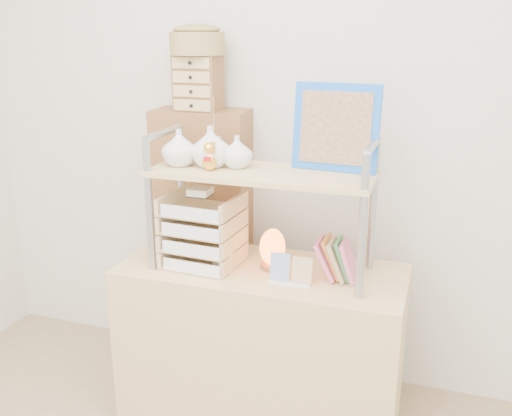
{
  "coord_description": "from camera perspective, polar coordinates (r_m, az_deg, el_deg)",
  "views": [
    {
      "loc": [
        0.68,
        -0.9,
        1.71
      ],
      "look_at": [
        -0.02,
        1.2,
        1.01
      ],
      "focal_mm": 40.0,
      "sensor_mm": 36.0,
      "label": 1
    }
  ],
  "objects": [
    {
      "name": "cabinet",
      "position": [
        2.9,
        -5.15,
        -3.57
      ],
      "size": [
        0.47,
        0.27,
        1.35
      ],
      "primitive_type": "cube",
      "rotation": [
        0.0,
        0.0,
        0.07
      ],
      "color": "brown",
      "rests_on": "ground"
    },
    {
      "name": "desk_clock",
      "position": [
        2.36,
        -3.3,
        -5.1
      ],
      "size": [
        0.08,
        0.04,
        0.11
      ],
      "color": "tan",
      "rests_on": "desk"
    },
    {
      "name": "postcard_stand",
      "position": [
        2.26,
        3.41,
        -6.72
      ],
      "size": [
        0.17,
        0.05,
        0.12
      ],
      "color": "white",
      "rests_on": "desk"
    },
    {
      "name": "drawer_chest",
      "position": [
        2.7,
        -5.81,
        12.34
      ],
      "size": [
        0.2,
        0.16,
        0.25
      ],
      "color": "brown",
      "rests_on": "cabinet"
    },
    {
      "name": "desk",
      "position": [
        2.58,
        0.51,
        -13.7
      ],
      "size": [
        1.2,
        0.5,
        0.75
      ],
      "primitive_type": "cube",
      "color": "tan",
      "rests_on": "ground"
    },
    {
      "name": "woven_basket",
      "position": [
        2.69,
        -5.91,
        16.06
      ],
      "size": [
        0.25,
        0.25,
        0.1
      ],
      "primitive_type": "cylinder",
      "color": "olive",
      "rests_on": "drawer_chest"
    },
    {
      "name": "letter_tray",
      "position": [
        2.4,
        -5.43,
        -2.69
      ],
      "size": [
        0.3,
        0.28,
        0.34
      ],
      "color": "tan",
      "rests_on": "desk"
    },
    {
      "name": "room_shell",
      "position": [
        1.47,
        -9.53,
        16.62
      ],
      "size": [
        3.42,
        3.41,
        2.61
      ],
      "color": "silver",
      "rests_on": "ground"
    },
    {
      "name": "salt_lamp",
      "position": [
        2.38,
        1.65,
        -4.06
      ],
      "size": [
        0.12,
        0.11,
        0.18
      ],
      "color": "brown",
      "rests_on": "desk"
    },
    {
      "name": "hutch",
      "position": [
        2.3,
        -0.59,
        4.22
      ],
      "size": [
        0.9,
        0.34,
        0.76
      ],
      "color": "#989DA6",
      "rests_on": "desk"
    }
  ]
}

